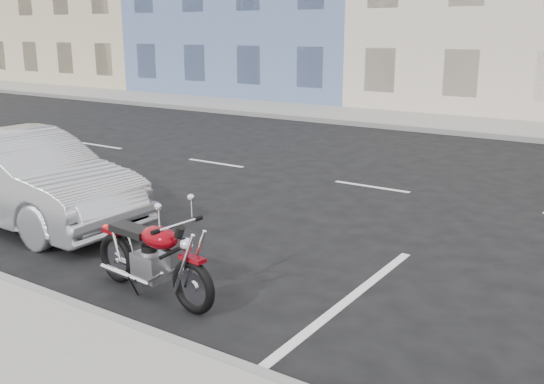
# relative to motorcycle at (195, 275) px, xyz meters

# --- Properties ---
(ground) EXTENTS (120.00, 120.00, 0.00)m
(ground) POSITION_rel_motorcycle_xyz_m (1.24, 6.23, -0.46)
(ground) COLOR black
(ground) RESTS_ON ground
(sidewalk_far) EXTENTS (80.00, 3.40, 0.15)m
(sidewalk_far) POSITION_rel_motorcycle_xyz_m (-3.76, 14.93, -0.38)
(sidewalk_far) COLOR gray
(sidewalk_far) RESTS_ON ground
(curb_far) EXTENTS (80.00, 0.12, 0.16)m
(curb_far) POSITION_rel_motorcycle_xyz_m (-3.76, 13.23, -0.38)
(curb_far) COLOR gray
(curb_far) RESTS_ON ground
(motorcycle) EXTENTS (1.99, 0.66, 1.00)m
(motorcycle) POSITION_rel_motorcycle_xyz_m (0.00, 0.00, 0.00)
(motorcycle) COLOR black
(motorcycle) RESTS_ON ground
(sedan_silver) EXTENTS (4.51, 1.64, 1.48)m
(sedan_silver) POSITION_rel_motorcycle_xyz_m (-4.44, 0.99, 0.28)
(sedan_silver) COLOR #9EA0A6
(sedan_silver) RESTS_ON ground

